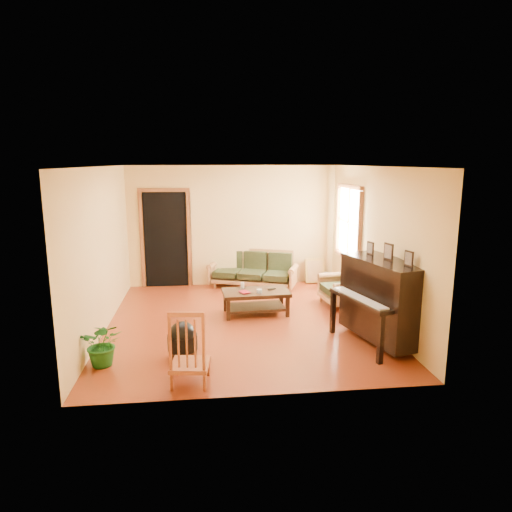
{
  "coord_description": "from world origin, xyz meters",
  "views": [
    {
      "loc": [
        -0.63,
        -7.34,
        2.68
      ],
      "look_at": [
        0.24,
        0.2,
        1.1
      ],
      "focal_mm": 32.0,
      "sensor_mm": 36.0,
      "label": 1
    }
  ],
  "objects": [
    {
      "name": "remote",
      "position": [
        0.55,
        0.46,
        0.43
      ],
      "size": [
        0.15,
        0.09,
        0.02
      ],
      "primitive_type": "cube",
      "rotation": [
        0.0,
        0.0,
        0.39
      ],
      "color": "black",
      "rests_on": "coffee_table"
    },
    {
      "name": "book",
      "position": [
        -0.02,
        0.28,
        0.43
      ],
      "size": [
        0.21,
        0.24,
        0.02
      ],
      "primitive_type": "imported",
      "rotation": [
        0.0,
        0.0,
        0.39
      ],
      "color": "maroon",
      "rests_on": "coffee_table"
    },
    {
      "name": "armchair",
      "position": [
        1.91,
        0.72,
        0.41
      ],
      "size": [
        0.86,
        0.9,
        0.82
      ],
      "primitive_type": "cube",
      "rotation": [
        0.0,
        0.0,
        0.11
      ],
      "color": "#A0693A",
      "rests_on": "floor"
    },
    {
      "name": "doorway",
      "position": [
        -1.45,
        2.48,
        1.02
      ],
      "size": [
        1.08,
        0.16,
        2.05
      ],
      "primitive_type": "cube",
      "color": "black",
      "rests_on": "floor"
    },
    {
      "name": "piano",
      "position": [
        1.98,
        -1.12,
        0.63
      ],
      "size": [
        1.19,
        1.61,
        1.27
      ],
      "primitive_type": "cube",
      "rotation": [
        0.0,
        0.0,
        0.26
      ],
      "color": "black",
      "rests_on": "floor"
    },
    {
      "name": "candle",
      "position": [
        0.04,
        0.6,
        0.48
      ],
      "size": [
        0.07,
        0.07,
        0.11
      ],
      "primitive_type": "cylinder",
      "rotation": [
        0.0,
        0.0,
        0.15
      ],
      "color": "silver",
      "rests_on": "coffee_table"
    },
    {
      "name": "ceramic_crock",
      "position": [
        2.01,
        2.35,
        0.12
      ],
      "size": [
        0.24,
        0.24,
        0.24
      ],
      "primitive_type": "cylinder",
      "rotation": [
        0.0,
        0.0,
        -0.3
      ],
      "color": "#374FA5",
      "rests_on": "floor"
    },
    {
      "name": "window",
      "position": [
        2.21,
        1.3,
        1.5
      ],
      "size": [
        0.12,
        1.36,
        1.46
      ],
      "primitive_type": "cube",
      "color": "white",
      "rests_on": "right_wall"
    },
    {
      "name": "footstool",
      "position": [
        -0.96,
        -1.35,
        0.2
      ],
      "size": [
        0.46,
        0.46,
        0.39
      ],
      "primitive_type": "cylinder",
      "rotation": [
        0.0,
        0.0,
        -0.14
      ],
      "color": "black",
      "rests_on": "floor"
    },
    {
      "name": "coffee_table",
      "position": [
        0.26,
        0.4,
        0.21
      ],
      "size": [
        1.2,
        0.7,
        0.43
      ],
      "primitive_type": "cube",
      "rotation": [
        0.0,
        0.0,
        0.05
      ],
      "color": "black",
      "rests_on": "floor"
    },
    {
      "name": "red_chair",
      "position": [
        -0.84,
        -2.1,
        0.49
      ],
      "size": [
        0.52,
        0.55,
        0.98
      ],
      "primitive_type": "cube",
      "rotation": [
        0.0,
        0.0,
        -0.13
      ],
      "color": "brown",
      "rests_on": "floor"
    },
    {
      "name": "glass_jar",
      "position": [
        0.31,
        0.28,
        0.46
      ],
      "size": [
        0.11,
        0.11,
        0.06
      ],
      "primitive_type": "cylinder",
      "rotation": [
        0.0,
        0.0,
        -0.15
      ],
      "color": "white",
      "rests_on": "coffee_table"
    },
    {
      "name": "floor",
      "position": [
        0.0,
        0.0,
        0.0
      ],
      "size": [
        5.0,
        5.0,
        0.0
      ],
      "primitive_type": "plane",
      "color": "maroon",
      "rests_on": "ground"
    },
    {
      "name": "leaning_frame",
      "position": [
        1.81,
        2.33,
        0.29
      ],
      "size": [
        0.45,
        0.14,
        0.58
      ],
      "primitive_type": "cube",
      "rotation": [
        0.0,
        0.0,
        0.11
      ],
      "color": "gold",
      "rests_on": "floor"
    },
    {
      "name": "potted_plant",
      "position": [
        -2.0,
        -1.46,
        0.31
      ],
      "size": [
        0.56,
        0.48,
        0.61
      ],
      "primitive_type": "imported",
      "rotation": [
        0.0,
        0.0,
        -0.0
      ],
      "color": "#1A5B1C",
      "rests_on": "floor"
    },
    {
      "name": "sofa",
      "position": [
        0.39,
        2.16,
        0.4
      ],
      "size": [
        2.0,
        1.39,
        0.79
      ],
      "primitive_type": "cube",
      "rotation": [
        0.0,
        0.0,
        -0.37
      ],
      "color": "#A0693A",
      "rests_on": "floor"
    }
  ]
}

